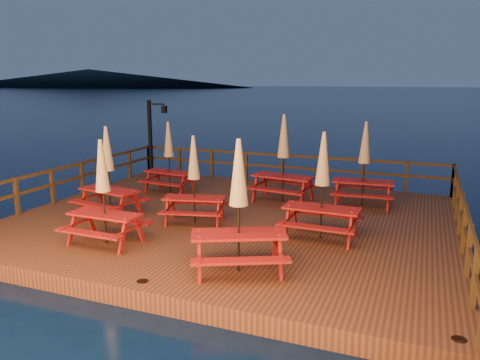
{
  "coord_description": "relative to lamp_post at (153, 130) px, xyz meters",
  "views": [
    {
      "loc": [
        4.88,
        -11.75,
        4.25
      ],
      "look_at": [
        -0.03,
        0.6,
        1.36
      ],
      "focal_mm": 35.0,
      "sensor_mm": 36.0,
      "label": 1
    }
  ],
  "objects": [
    {
      "name": "ground",
      "position": [
        5.39,
        -4.55,
        -2.2
      ],
      "size": [
        500.0,
        500.0,
        0.0
      ],
      "primitive_type": "plane",
      "color": "black",
      "rests_on": "ground"
    },
    {
      "name": "deck",
      "position": [
        5.39,
        -4.55,
        -2.0
      ],
      "size": [
        12.0,
        10.0,
        0.4
      ],
      "primitive_type": "cube",
      "color": "#412315",
      "rests_on": "ground"
    },
    {
      "name": "deck_piles",
      "position": [
        5.39,
        -4.55,
        -2.5
      ],
      "size": [
        11.44,
        9.44,
        1.4
      ],
      "color": "#342410",
      "rests_on": "ground"
    },
    {
      "name": "railing",
      "position": [
        5.39,
        -2.77,
        -1.03
      ],
      "size": [
        11.8,
        9.75,
        1.1
      ],
      "color": "#342410",
      "rests_on": "deck"
    },
    {
      "name": "lamp_post",
      "position": [
        0.0,
        0.0,
        0.0
      ],
      "size": [
        0.85,
        0.18,
        3.0
      ],
      "color": "black",
      "rests_on": "deck"
    },
    {
      "name": "headland_left",
      "position": [
        -154.61,
        185.45,
        2.3
      ],
      "size": [
        180.0,
        84.0,
        9.0
      ],
      "primitive_type": "ellipsoid",
      "color": "black",
      "rests_on": "ground"
    },
    {
      "name": "picnic_table_0",
      "position": [
        2.2,
        -2.57,
        -0.53
      ],
      "size": [
        1.81,
        1.53,
        2.43
      ],
      "rotation": [
        0.0,
        0.0,
        -0.08
      ],
      "color": "maroon",
      "rests_on": "deck"
    },
    {
      "name": "picnic_table_1",
      "position": [
        2.04,
        -5.66,
        -0.47
      ],
      "size": [
        2.01,
        1.75,
        2.56
      ],
      "rotation": [
        0.0,
        0.0,
        -0.17
      ],
      "color": "maroon",
      "rests_on": "deck"
    },
    {
      "name": "picnic_table_2",
      "position": [
        3.41,
        -7.66,
        -0.5
      ],
      "size": [
        1.77,
        1.47,
        2.49
      ],
      "rotation": [
        0.0,
        0.0,
        -0.02
      ],
      "color": "maroon",
      "rests_on": "deck"
    },
    {
      "name": "picnic_table_3",
      "position": [
        6.94,
        -8.01,
        -0.38
      ],
      "size": [
        2.39,
        2.23,
        2.72
      ],
      "rotation": [
        0.0,
        0.0,
        0.45
      ],
      "color": "maroon",
      "rests_on": "deck"
    },
    {
      "name": "picnic_table_4",
      "position": [
        6.18,
        -2.3,
        -0.35
      ],
      "size": [
        2.13,
        1.83,
        2.77
      ],
      "rotation": [
        0.0,
        0.0,
        -0.13
      ],
      "color": "maroon",
      "rests_on": "deck"
    },
    {
      "name": "picnic_table_5",
      "position": [
        8.61,
        -1.9,
        -0.45
      ],
      "size": [
        1.91,
        1.62,
        2.6
      ],
      "rotation": [
        0.0,
        0.0,
        0.07
      ],
      "color": "maroon",
      "rests_on": "deck"
    },
    {
      "name": "picnic_table_6",
      "position": [
        4.61,
        -5.4,
        -0.56
      ],
      "size": [
        1.96,
        1.74,
        2.38
      ],
      "rotation": [
        0.0,
        0.0,
        0.25
      ],
      "color": "maroon",
      "rests_on": "deck"
    },
    {
      "name": "picnic_table_7",
      "position": [
        8.07,
        -5.41,
        -0.43
      ],
      "size": [
        1.87,
        1.55,
        2.63
      ],
      "rotation": [
        0.0,
        0.0,
        -0.02
      ],
      "color": "maroon",
      "rests_on": "deck"
    }
  ]
}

